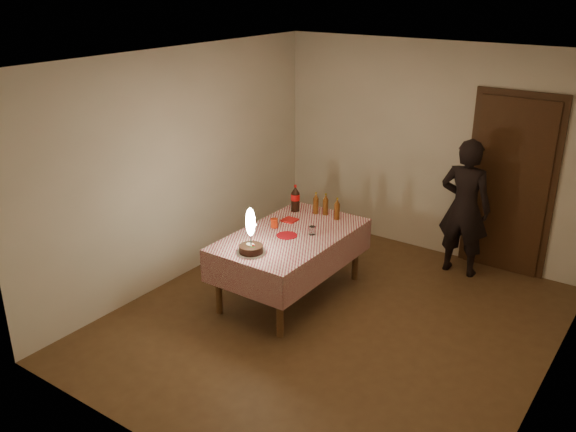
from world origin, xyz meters
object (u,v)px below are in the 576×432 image
object	(u,v)px
dining_table	(291,242)
red_plate	(287,235)
amber_bottle_right	(337,209)
clear_cup	(312,230)
birthday_cake	(251,240)
amber_bottle_mid	(326,205)
cola_bottle	(295,198)
amber_bottle_left	(316,204)
photographer	(465,207)
red_cup	(274,223)

from	to	relation	value
dining_table	red_plate	xyz separation A→B (m)	(-0.00, -0.07, 0.10)
red_plate	amber_bottle_right	xyz separation A→B (m)	(0.19, 0.70, 0.11)
dining_table	clear_cup	size ratio (longest dim) A/B	19.11
birthday_cake	amber_bottle_mid	world-z (taller)	birthday_cake
cola_bottle	amber_bottle_left	size ratio (longest dim) A/B	1.25
birthday_cake	photographer	xyz separation A→B (m)	(1.35, 2.23, -0.06)
photographer	red_cup	bearing A→B (deg)	-134.57
cola_bottle	dining_table	bearing A→B (deg)	-59.72
red_plate	red_cup	size ratio (longest dim) A/B	2.20
dining_table	amber_bottle_left	distance (m)	0.70
dining_table	cola_bottle	bearing A→B (deg)	120.28
dining_table	amber_bottle_mid	world-z (taller)	amber_bottle_mid
dining_table	amber_bottle_mid	bearing A→B (deg)	89.48
red_cup	amber_bottle_mid	distance (m)	0.70
birthday_cake	red_plate	size ratio (longest dim) A/B	2.15
clear_cup	dining_table	bearing A→B (deg)	-149.64
dining_table	clear_cup	xyz separation A→B (m)	(0.20, 0.12, 0.14)
red_plate	amber_bottle_right	distance (m)	0.74
dining_table	photographer	world-z (taller)	photographer
birthday_cake	cola_bottle	size ratio (longest dim) A/B	1.49
clear_cup	amber_bottle_right	bearing A→B (deg)	91.02
red_cup	photographer	world-z (taller)	photographer
red_plate	amber_bottle_left	size ratio (longest dim) A/B	0.86
photographer	red_plate	bearing A→B (deg)	-127.79
red_plate	amber_bottle_mid	size ratio (longest dim) A/B	0.86
amber_bottle_mid	dining_table	bearing A→B (deg)	-90.52
cola_bottle	amber_bottle_right	world-z (taller)	cola_bottle
red_cup	amber_bottle_mid	bearing A→B (deg)	68.56
red_plate	amber_bottle_right	size ratio (longest dim) A/B	0.86
red_plate	clear_cup	bearing A→B (deg)	42.51
amber_bottle_left	amber_bottle_right	bearing A→B (deg)	-3.48
red_plate	clear_cup	xyz separation A→B (m)	(0.20, 0.18, 0.04)
amber_bottle_left	amber_bottle_mid	distance (m)	0.12
amber_bottle_left	amber_bottle_mid	xyz separation A→B (m)	(0.11, 0.03, 0.00)
birthday_cake	cola_bottle	bearing A→B (deg)	103.65
birthday_cake	clear_cup	distance (m)	0.77
clear_cup	red_cup	bearing A→B (deg)	-170.66
amber_bottle_left	amber_bottle_mid	world-z (taller)	same
cola_bottle	amber_bottle_right	bearing A→B (deg)	5.76
cola_bottle	amber_bottle_right	size ratio (longest dim) A/B	1.25
birthday_cake	photographer	world-z (taller)	photographer
red_plate	amber_bottle_mid	xyz separation A→B (m)	(0.01, 0.75, 0.11)
amber_bottle_right	photographer	bearing A→B (deg)	41.28
red_cup	cola_bottle	world-z (taller)	cola_bottle
birthday_cake	amber_bottle_right	bearing A→B (deg)	79.26
birthday_cake	amber_bottle_mid	bearing A→B (deg)	87.54
red_cup	clear_cup	bearing A→B (deg)	9.34
red_plate	photographer	distance (m)	2.13
birthday_cake	photographer	size ratio (longest dim) A/B	0.29
birthday_cake	amber_bottle_mid	xyz separation A→B (m)	(0.06, 1.30, -0.02)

